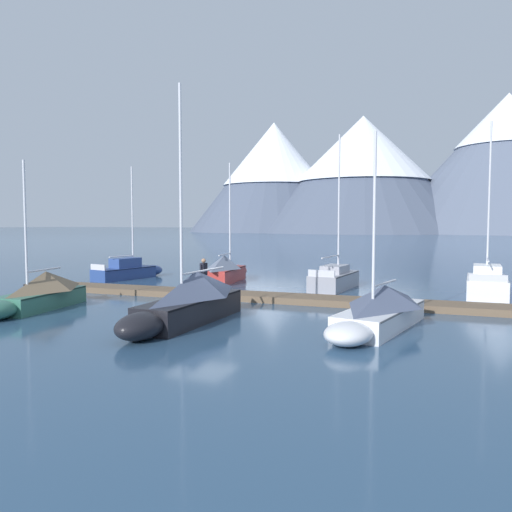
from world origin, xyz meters
name	(u,v)px	position (x,y,z in m)	size (l,w,h in m)	color
ground_plane	(203,312)	(0.00, 0.00, 0.00)	(700.00, 700.00, 0.00)	#2D4C6B
mountain_west_summit	(274,173)	(-63.06, 183.45, 24.91)	(72.26, 72.26, 46.43)	#4C566B
mountain_central_massif	(363,170)	(-25.37, 183.85, 24.85)	(89.99, 89.99, 46.37)	#4C566B
mountain_shoulder_ridge	(507,161)	(27.07, 191.54, 27.01)	(93.41, 93.41, 52.14)	slate
dock	(241,296)	(0.00, 4.00, 0.15)	(25.77, 2.72, 0.30)	brown
sailboat_nearest_berth	(130,270)	(-10.60, 9.51, 0.55)	(2.44, 5.76, 7.53)	navy
sailboat_second_berth	(38,293)	(-6.96, -2.04, 0.74)	(2.39, 6.07, 6.34)	#336B56
sailboat_mid_dock_port	(227,269)	(-3.75, 10.39, 0.80)	(2.16, 6.16, 7.61)	#B2332D
sailboat_mid_dock_starboard	(188,299)	(0.54, -2.17, 0.89)	(1.86, 7.09, 8.71)	black
sailboat_far_berth	(338,278)	(3.49, 9.97, 0.57)	(2.02, 6.15, 8.78)	#93939E
sailboat_outer_slip	(379,310)	(7.33, -0.62, 0.70)	(2.86, 6.79, 6.80)	silver
sailboat_end_of_dock	(486,283)	(11.33, 10.18, 0.63)	(2.03, 6.08, 8.93)	white
person_on_dock	(204,273)	(-1.81, 3.52, 1.26)	(0.25, 0.59, 1.69)	brown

